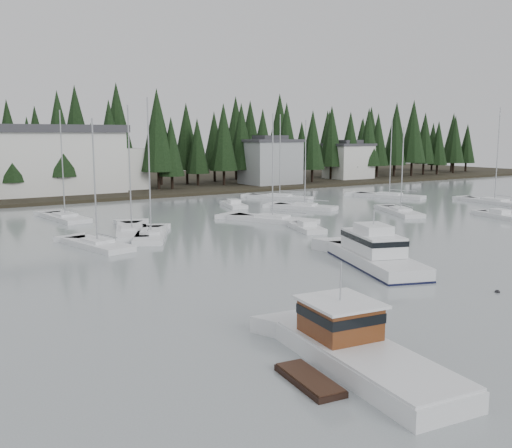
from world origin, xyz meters
The scene contains 21 objects.
far_shore_land centered at (0.00, 97.00, 0.00)m, with size 240.00×54.00×1.00m, color black.
conifer_treeline centered at (0.00, 86.00, 0.00)m, with size 200.00×22.00×20.00m, color black, non-canonical shape.
house_east_a centered at (36.00, 78.00, 4.90)m, with size 10.60×8.48×9.25m.
house_east_b centered at (58.00, 80.00, 4.40)m, with size 9.54×7.42×8.25m.
harbor_inn centered at (-2.96, 82.34, 5.78)m, with size 29.50×11.50×10.90m.
lobster_boat_brown centered at (-10.37, 4.50, 0.56)m, with size 5.90×10.26×4.90m.
cabin_cruiser_center centered at (4.06, 17.92, 0.72)m, with size 7.05×11.73×4.82m.
sailboat_0 centered at (10.41, 40.54, 0.06)m, with size 7.21×10.94×12.77m.
sailboat_1 centered at (-9.09, 55.02, 0.07)m, with size 3.82×9.19×13.17m.
sailboat_2 centered at (27.68, 37.05, 0.06)m, with size 6.22×9.33×11.33m.
sailboat_4 centered at (-6.01, 41.81, 0.06)m, with size 6.44×10.81×13.26m.
sailboat_5 centered at (24.76, 59.10, 0.07)m, with size 7.15×10.13×13.46m.
sailboat_6 centered at (-11.22, 36.55, 0.06)m, with size 4.39×8.54×11.78m.
sailboat_7 centered at (20.51, 47.43, 0.06)m, with size 6.66×8.91×12.31m.
sailboat_8 centered at (40.46, 51.16, 0.05)m, with size 6.86×11.25×12.63m.
sailboat_11 centered at (47.12, 37.03, 0.07)m, with size 3.69×10.93×14.21m.
sailboat_12 centered at (-5.34, 38.46, 0.08)m, with size 6.54×9.17×13.82m.
runabout_1 centered at (9.89, 33.51, 0.13)m, with size 3.78×6.09×1.42m.
runabout_2 centered at (34.95, 28.05, 0.13)m, with size 3.55×6.74×1.42m.
runabout_4 centered at (13.70, 54.54, 0.13)m, with size 3.62×6.35×1.42m.
mooring_buoy_dark centered at (5.16, 8.29, 0.00)m, with size 0.34×0.34×0.34m, color black.
Camera 1 is at (-26.61, -12.42, 9.80)m, focal length 40.00 mm.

